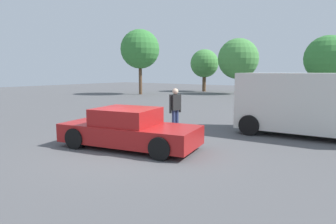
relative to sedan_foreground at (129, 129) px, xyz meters
The scene contains 9 objects.
ground_plane 0.70m from the sedan_foreground, 41.65° to the right, with size 80.00×80.00×0.00m, color #515154.
sedan_foreground is the anchor object (origin of this frame).
dog 3.09m from the sedan_foreground, 140.12° to the left, with size 0.59×0.24×0.38m.
van_white 6.61m from the sedan_foreground, 51.54° to the left, with size 5.11×2.61×2.30m.
pedestrian 2.92m from the sedan_foreground, 95.38° to the left, with size 0.34×0.55×1.70m.
tree_back_left 20.39m from the sedan_foreground, 83.67° to the left, with size 3.58×3.58×5.16m.
tree_back_center 22.04m from the sedan_foreground, 130.96° to the left, with size 3.92×3.92×6.53m.
tree_back_right 26.70m from the sedan_foreground, 114.91° to the left, with size 3.24×3.24×4.87m.
tree_far_right 23.78m from the sedan_foreground, 105.82° to the left, with size 4.15×4.15×5.70m.
Camera 1 is at (6.14, -6.33, 2.37)m, focal length 32.07 mm.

